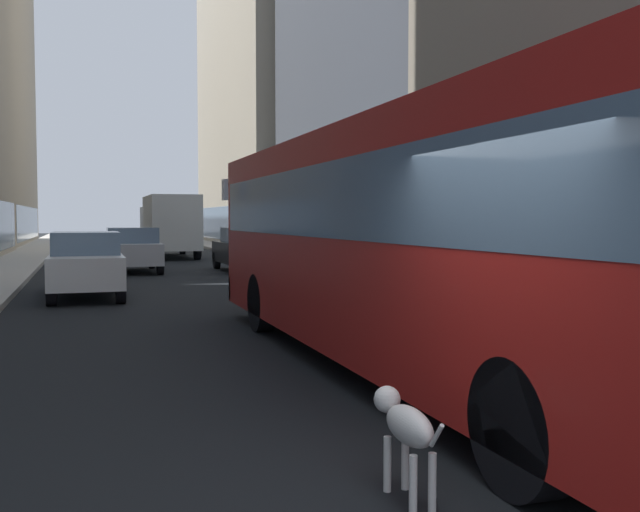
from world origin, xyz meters
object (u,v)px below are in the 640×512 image
object	(u,v)px
car_black_suv	(247,249)
box_truck	(169,224)
transit_bus	(411,232)
pedestrian_with_handbag	(520,267)
dalmatian_dog	(405,426)
car_white_van	(86,263)
car_silver_sedan	(132,250)

from	to	relation	value
car_black_suv	box_truck	xyz separation A→B (m)	(-1.60, 10.77, 0.84)
transit_bus	pedestrian_with_handbag	size ratio (longest dim) A/B	6.82
transit_bus	dalmatian_dog	distance (m)	4.52
box_truck	pedestrian_with_handbag	world-z (taller)	box_truck
car_white_van	box_truck	bearing A→B (deg)	77.17
transit_bus	car_black_suv	world-z (taller)	transit_bus
car_silver_sedan	pedestrian_with_handbag	world-z (taller)	pedestrian_with_handbag
box_truck	pedestrian_with_handbag	xyz separation A→B (m)	(4.06, -24.37, -0.65)
transit_bus	car_white_van	distance (m)	11.16
car_silver_sedan	car_black_suv	distance (m)	4.14
car_black_suv	car_white_van	distance (m)	8.80
box_truck	dalmatian_dog	xyz separation A→B (m)	(-1.90, -31.84, -1.15)
transit_bus	car_silver_sedan	world-z (taller)	transit_bus
car_white_van	dalmatian_dog	world-z (taller)	car_white_van
box_truck	transit_bus	bearing A→B (deg)	-90.00
car_silver_sedan	car_white_van	size ratio (longest dim) A/B	0.86
pedestrian_with_handbag	transit_bus	bearing A→B (deg)	-138.70
dalmatian_dog	car_black_suv	bearing A→B (deg)	80.56
car_silver_sedan	pedestrian_with_handbag	bearing A→B (deg)	-66.22
car_silver_sedan	pedestrian_with_handbag	distance (m)	16.03
car_silver_sedan	box_truck	bearing A→B (deg)	76.10
transit_bus	box_truck	distance (m)	27.94
box_truck	dalmatian_dog	distance (m)	31.91
transit_bus	dalmatian_dog	xyz separation A→B (m)	(-1.90, -3.90, -1.26)
car_silver_sedan	pedestrian_with_handbag	size ratio (longest dim) A/B	2.43
transit_bus	car_white_van	size ratio (longest dim) A/B	2.42
box_truck	pedestrian_with_handbag	size ratio (longest dim) A/B	4.44
car_white_van	pedestrian_with_handbag	bearing A→B (deg)	-40.19
dalmatian_dog	box_truck	bearing A→B (deg)	86.58
transit_bus	car_black_suv	bearing A→B (deg)	84.67
car_black_suv	car_silver_sedan	bearing A→B (deg)	165.00
car_white_van	box_truck	size ratio (longest dim) A/B	0.63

